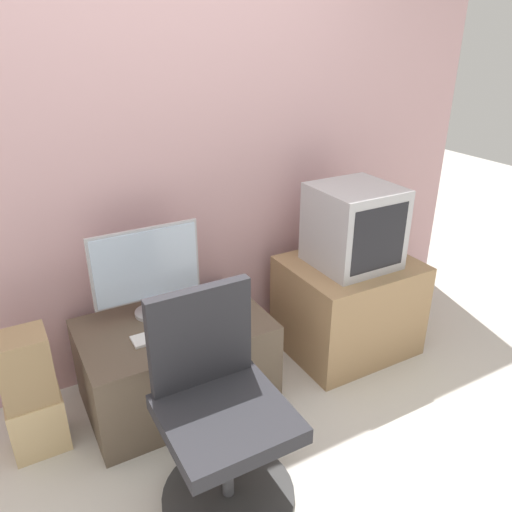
{
  "coord_description": "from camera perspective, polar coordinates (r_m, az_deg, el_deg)",
  "views": [
    {
      "loc": [
        -0.76,
        -1.18,
        1.86
      ],
      "look_at": [
        0.44,
        0.97,
        0.72
      ],
      "focal_mm": 35.0,
      "sensor_mm": 36.0,
      "label": 1
    }
  ],
  "objects": [
    {
      "name": "wall_back",
      "position": [
        2.68,
        -12.35,
        12.21
      ],
      "size": [
        4.4,
        0.05,
        2.6
      ],
      "color": "#CC9EA3",
      "rests_on": "ground_plane"
    },
    {
      "name": "desk",
      "position": [
        2.75,
        -9.07,
        -11.78
      ],
      "size": [
        0.95,
        0.61,
        0.47
      ],
      "color": "brown",
      "rests_on": "ground_plane"
    },
    {
      "name": "side_stand",
      "position": [
        3.14,
        10.44,
        -5.56
      ],
      "size": [
        0.75,
        0.62,
        0.59
      ],
      "color": "#A37F56",
      "rests_on": "ground_plane"
    },
    {
      "name": "main_monitor",
      "position": [
        2.6,
        -12.36,
        -1.66
      ],
      "size": [
        0.56,
        0.17,
        0.49
      ],
      "color": "#B2B2B7",
      "rests_on": "desk"
    },
    {
      "name": "keyboard",
      "position": [
        2.53,
        -10.51,
        -8.75
      ],
      "size": [
        0.31,
        0.1,
        0.01
      ],
      "color": "white",
      "rests_on": "desk"
    },
    {
      "name": "mouse",
      "position": [
        2.6,
        -6.26,
        -7.18
      ],
      "size": [
        0.06,
        0.04,
        0.03
      ],
      "color": "silver",
      "rests_on": "desk"
    },
    {
      "name": "crt_tv",
      "position": [
        2.9,
        11.12,
        3.35
      ],
      "size": [
        0.45,
        0.44,
        0.47
      ],
      "color": "#B7B7BC",
      "rests_on": "side_stand"
    },
    {
      "name": "office_chair",
      "position": [
        2.15,
        -4.13,
        -18.06
      ],
      "size": [
        0.57,
        0.57,
        0.93
      ],
      "color": "#333333",
      "rests_on": "ground_plane"
    },
    {
      "name": "cardboard_box_lower",
      "position": [
        2.71,
        -23.67,
        -16.93
      ],
      "size": [
        0.25,
        0.21,
        0.29
      ],
      "color": "#D1B27F",
      "rests_on": "ground_plane"
    },
    {
      "name": "cardboard_box_upper",
      "position": [
        2.53,
        -24.9,
        -11.53
      ],
      "size": [
        0.23,
        0.2,
        0.34
      ],
      "color": "#A3845B",
      "rests_on": "cardboard_box_lower"
    }
  ]
}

